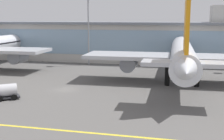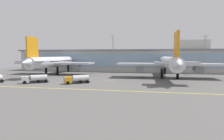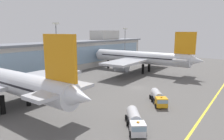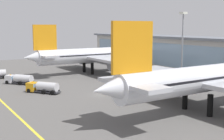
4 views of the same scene
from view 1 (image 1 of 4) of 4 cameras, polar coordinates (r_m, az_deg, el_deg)
ground_plane at (r=64.91m, az=-8.74°, el=-3.65°), size 187.05×187.05×0.00m
taxiway_centreline_stripe at (r=46.08m, az=-19.07°, el=-9.78°), size 149.64×0.50×0.01m
terminal_building at (r=103.72m, az=0.80°, el=5.53°), size 136.61×14.00×18.58m
airliner_near_right at (r=71.11m, az=13.05°, el=2.73°), size 45.16×53.45×17.85m
apron_light_mast_west at (r=95.90m, az=-4.46°, el=9.34°), size 1.80×1.80×21.31m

